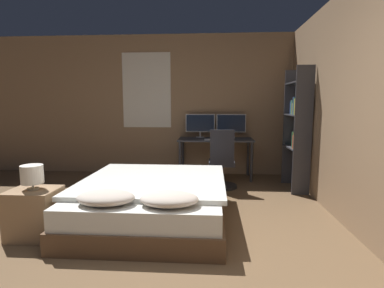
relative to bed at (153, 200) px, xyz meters
name	(u,v)px	position (x,y,z in m)	size (l,w,h in m)	color
wall_back	(189,105)	(0.23, 2.50, 1.11)	(12.00, 0.08, 2.70)	#8E7051
wall_side_right	(350,106)	(2.22, 0.10, 1.11)	(0.06, 12.00, 2.70)	#8E7051
bed	(153,200)	(0.00, 0.00, 0.00)	(1.69, 1.95, 0.56)	brown
nightstand	(35,213)	(-1.12, -0.55, 0.01)	(0.47, 0.40, 0.51)	#997551
bedside_lamp	(32,175)	(-1.12, -0.55, 0.42)	(0.22, 0.22, 0.25)	gray
desk	(216,144)	(0.76, 2.13, 0.40)	(1.37, 0.62, 0.74)	#38383D
monitor_left	(200,124)	(0.46, 2.33, 0.76)	(0.56, 0.16, 0.45)	#B7B7BC
monitor_right	(231,124)	(1.05, 2.33, 0.76)	(0.56, 0.16, 0.45)	#B7B7BC
keyboard	(216,139)	(0.76, 1.92, 0.51)	(0.41, 0.13, 0.02)	#B7B7BC
computer_mouse	(232,139)	(1.05, 1.92, 0.52)	(0.07, 0.05, 0.04)	#B7B7BC
office_chair	(222,166)	(0.85, 1.43, 0.13)	(0.52, 0.52, 0.97)	black
bookshelf	(298,122)	(2.04, 1.43, 0.85)	(0.27, 0.71, 1.94)	#333338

